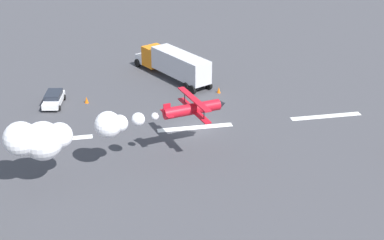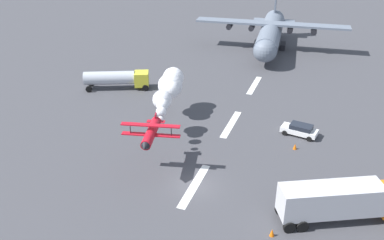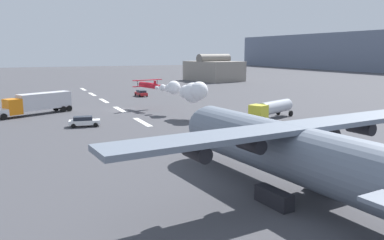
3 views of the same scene
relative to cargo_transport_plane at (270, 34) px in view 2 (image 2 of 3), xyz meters
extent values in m
plane|color=#424247|center=(-48.39, -1.17, -3.53)|extent=(440.00, 440.00, 0.00)
cube|color=white|center=(-48.39, -1.17, -3.52)|extent=(8.00, 0.90, 0.01)
cube|color=white|center=(-33.74, -1.17, -3.52)|extent=(8.00, 0.90, 0.01)
cube|color=white|center=(-19.09, -1.17, -3.52)|extent=(8.00, 0.90, 0.01)
cylinder|color=slate|center=(1.25, 0.13, -0.16)|extent=(24.38, 6.70, 4.33)
sphere|color=slate|center=(-10.72, -1.07, -0.16)|extent=(4.12, 4.12, 4.12)
cube|color=slate|center=(1.25, 0.13, 1.79)|extent=(6.20, 30.48, 0.40)
cylinder|color=black|center=(0.03, 8.38, 0.89)|extent=(2.50, 1.33, 1.10)
cylinder|color=black|center=(0.48, 3.86, 0.89)|extent=(2.50, 1.33, 1.10)
cylinder|color=black|center=(1.23, -3.68, 0.89)|extent=(2.50, 1.33, 1.10)
cylinder|color=black|center=(1.68, -8.21, 0.89)|extent=(2.50, 1.33, 1.10)
cube|color=slate|center=(11.31, 1.13, 0.14)|extent=(2.89, 9.15, 0.24)
cube|color=black|center=(2.51, -2.43, -2.93)|extent=(3.28, 1.31, 1.20)
cube|color=black|center=(1.98, 2.88, -2.93)|extent=(3.28, 1.31, 1.20)
cylinder|color=red|center=(-47.01, 4.17, 1.03)|extent=(5.65, 2.27, 1.06)
cube|color=red|center=(-47.21, 4.12, 0.88)|extent=(2.02, 6.23, 0.12)
cube|color=red|center=(-47.21, 4.12, 2.02)|extent=(2.02, 6.23, 0.12)
cylinder|color=black|center=(-46.72, 1.99, 1.45)|extent=(0.08, 0.08, 1.14)
cylinder|color=black|center=(-47.69, 6.25, 1.45)|extent=(0.08, 0.08, 1.14)
cube|color=red|center=(-44.58, 4.72, 1.48)|extent=(0.70, 0.25, 1.10)
cube|color=red|center=(-44.58, 4.72, 1.08)|extent=(1.03, 2.08, 0.08)
cone|color=black|center=(-50.06, 3.47, 1.03)|extent=(0.88, 1.04, 0.90)
sphere|color=white|center=(-43.46, 4.67, 0.84)|extent=(0.70, 0.70, 0.70)
sphere|color=white|center=(-41.87, 5.28, 0.97)|extent=(1.23, 1.23, 1.23)
sphere|color=white|center=(-40.14, 5.87, 0.99)|extent=(1.56, 1.56, 1.56)
sphere|color=white|center=(-39.12, 6.35, 1.19)|extent=(2.38, 2.38, 2.38)
sphere|color=white|center=(-34.96, 6.89, 0.80)|extent=(2.27, 2.27, 2.27)
sphere|color=white|center=(-33.60, 7.57, 0.76)|extent=(3.34, 3.34, 3.34)
sphere|color=white|center=(-31.87, 7.81, 1.24)|extent=(2.93, 2.93, 2.93)
cube|color=silver|center=(-49.22, -14.44, -1.23)|extent=(6.35, 9.45, 2.80)
cylinder|color=black|center=(-49.36, -11.33, -2.98)|extent=(0.80, 1.14, 1.10)
cylinder|color=black|center=(-49.89, -10.26, -2.98)|extent=(0.80, 1.14, 1.10)
cylinder|color=black|center=(-51.60, -12.44, -2.98)|extent=(0.80, 1.14, 1.10)
cylinder|color=black|center=(-52.13, -11.36, -2.98)|extent=(0.80, 1.14, 1.10)
cube|color=yellow|center=(-26.38, 15.56, -1.93)|extent=(3.07, 2.97, 2.20)
cylinder|color=#B7BCC6|center=(-28.37, 20.21, -1.68)|extent=(5.05, 8.11, 2.10)
cylinder|color=black|center=(-25.04, 15.48, -3.03)|extent=(0.69, 1.05, 1.00)
cylinder|color=black|center=(-28.52, 23.59, -3.03)|extent=(0.69, 1.05, 1.00)
cylinder|color=black|center=(-27.24, 14.53, -3.03)|extent=(0.69, 1.05, 1.00)
cylinder|color=black|center=(-30.72, 22.65, -3.03)|extent=(0.69, 1.05, 1.00)
cube|color=white|center=(-33.74, -10.03, -2.88)|extent=(2.55, 4.73, 0.65)
cube|color=#1E232D|center=(-33.78, -10.22, -2.28)|extent=(2.10, 2.94, 0.55)
cylinder|color=black|center=(-34.35, -8.32, -3.21)|extent=(0.33, 0.67, 0.64)
cylinder|color=black|center=(-34.90, -11.41, -3.21)|extent=(0.33, 0.67, 0.64)
cylinder|color=black|center=(-32.58, -8.64, -3.21)|extent=(0.33, 0.67, 0.64)
cylinder|color=black|center=(-33.13, -11.73, -3.21)|extent=(0.33, 0.67, 0.64)
cone|color=orange|center=(-53.09, -10.02, -3.15)|extent=(0.44, 0.44, 0.75)
cone|color=orange|center=(-37.41, -10.01, -3.15)|extent=(0.44, 0.44, 0.75)
camera|label=1|loc=(-37.62, 51.79, 22.60)|focal=53.52mm
camera|label=2|loc=(-81.42, -12.80, 21.89)|focal=38.58mm
camera|label=3|loc=(24.35, -18.72, 7.48)|focal=36.40mm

